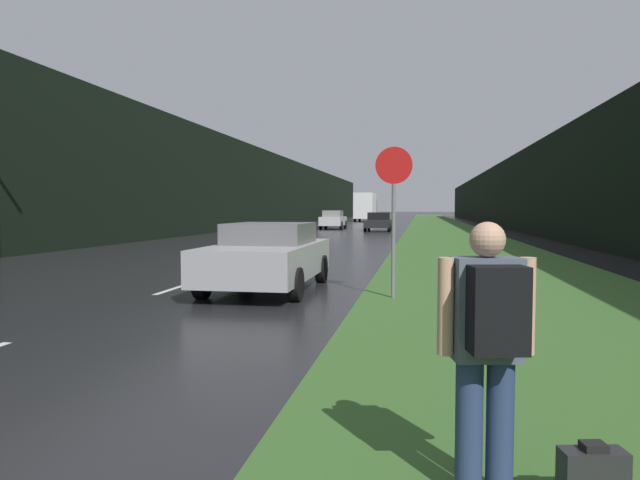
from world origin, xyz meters
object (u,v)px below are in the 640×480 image
object	(u,v)px
car_passing_near	(268,256)
delivery_truck	(366,207)
stop_sign	(394,206)
car_passing_far	(379,222)
car_oncoming	(333,220)
hitchhiker_with_backpack	(488,342)

from	to	relation	value
car_passing_near	delivery_truck	size ratio (longest dim) A/B	0.51
stop_sign	car_passing_near	bearing A→B (deg)	163.86
car_passing_far	delivery_truck	bearing A→B (deg)	-82.83
stop_sign	car_passing_far	distance (m)	32.40
car_passing_near	delivery_truck	bearing A→B (deg)	-86.41
car_oncoming	stop_sign	bearing A→B (deg)	-79.55
hitchhiker_with_backpack	car_oncoming	distance (m)	43.46
car_oncoming	car_passing_far	bearing A→B (deg)	-39.32
hitchhiker_with_backpack	car_passing_far	bearing A→B (deg)	83.68
hitchhiker_with_backpack	car_oncoming	size ratio (longest dim) A/B	0.40
car_passing_near	car_passing_far	bearing A→B (deg)	-90.00
car_oncoming	delivery_truck	xyz separation A→B (m)	(-0.00, 28.19, 1.16)
hitchhiker_with_backpack	delivery_truck	bearing A→B (deg)	84.64
hitchhiker_with_backpack	car_oncoming	xyz separation A→B (m)	(-7.42, 42.83, -0.16)
car_passing_near	car_oncoming	bearing A→B (deg)	-83.51
car_oncoming	delivery_truck	size ratio (longest dim) A/B	0.47
stop_sign	car_oncoming	xyz separation A→B (m)	(-6.55, 35.52, -0.96)
stop_sign	delivery_truck	distance (m)	64.04
car_passing_near	delivery_truck	distance (m)	63.09
car_passing_far	delivery_truck	distance (m)	31.70
car_oncoming	delivery_truck	bearing A→B (deg)	90.00
hitchhiker_with_backpack	car_passing_far	distance (m)	39.74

